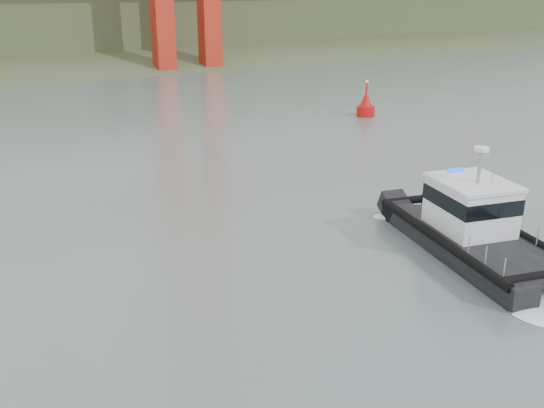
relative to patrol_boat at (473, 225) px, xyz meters
The scene contains 3 objects.
ground 7.86m from the patrol_boat, behind, with size 400.00×400.00×0.00m, color #566660.
patrol_boat is the anchor object (origin of this frame).
nav_buoy 34.79m from the patrol_boat, 61.16° to the left, with size 1.93×1.93×4.03m.
Camera 1 is at (-15.74, -19.13, 13.17)m, focal length 40.00 mm.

